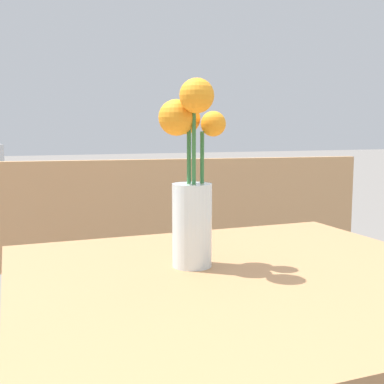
{
  "coord_description": "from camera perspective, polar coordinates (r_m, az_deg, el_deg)",
  "views": [
    {
      "loc": [
        -0.4,
        -0.71,
        0.96
      ],
      "look_at": [
        -0.07,
        0.08,
        0.85
      ],
      "focal_mm": 45.0,
      "sensor_mm": 36.0,
      "label": 1
    }
  ],
  "objects": [
    {
      "name": "bench_near",
      "position": [
        2.1,
        -0.85,
        -6.71
      ],
      "size": [
        1.53,
        0.56,
        0.85
      ],
      "color": "tan",
      "rests_on": "ground_plane"
    },
    {
      "name": "flower_vase",
      "position": [
        0.85,
        -0.13,
        0.87
      ],
      "size": [
        0.12,
        0.13,
        0.33
      ],
      "color": "silver",
      "rests_on": "table_front"
    },
    {
      "name": "table_front",
      "position": [
        0.89,
        6.36,
        -16.77
      ],
      "size": [
        0.81,
        0.75,
        0.72
      ],
      "color": "#9E7047",
      "rests_on": "ground_plane"
    }
  ]
}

